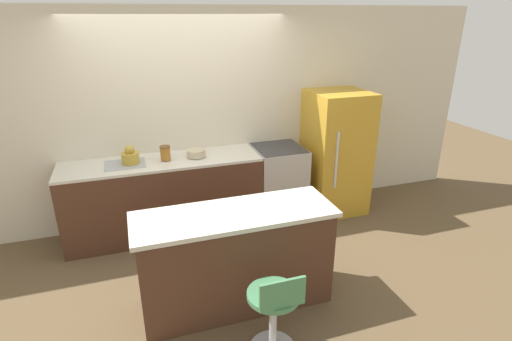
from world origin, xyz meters
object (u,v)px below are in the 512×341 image
at_px(oven_range, 278,182).
at_px(kettle, 130,156).
at_px(refrigerator, 336,152).
at_px(stool_chair, 274,312).
at_px(mixing_bowl, 196,153).

relative_size(oven_range, kettle, 4.41).
relative_size(refrigerator, stool_chair, 2.03).
relative_size(stool_chair, mixing_bowl, 3.60).
height_order(refrigerator, stool_chair, refrigerator).
distance_m(stool_chair, mixing_bowl, 2.25).
xyz_separation_m(refrigerator, kettle, (-2.57, 0.04, 0.22)).
height_order(stool_chair, kettle, kettle).
distance_m(oven_range, kettle, 1.87).
xyz_separation_m(stool_chair, mixing_bowl, (-0.17, 2.17, 0.59)).
bearing_deg(mixing_bowl, refrigerator, -1.28).
bearing_deg(kettle, mixing_bowl, 0.00).
height_order(refrigerator, mixing_bowl, refrigerator).
bearing_deg(oven_range, stool_chair, -112.05).
distance_m(kettle, mixing_bowl, 0.74).
bearing_deg(refrigerator, stool_chair, -128.13).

